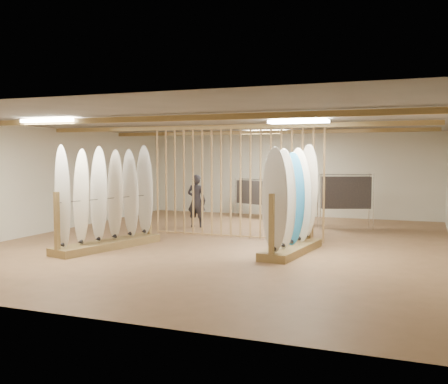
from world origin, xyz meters
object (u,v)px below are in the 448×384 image
at_px(clothing_rack_a, 252,192).
at_px(clothing_rack_b, 345,192).
at_px(rack_right, 292,218).
at_px(shopper_b, 298,193).
at_px(shopper_a, 196,197).
at_px(rack_left, 107,214).

xyz_separation_m(clothing_rack_a, clothing_rack_b, (3.17, -1.33, 0.16)).
xyz_separation_m(rack_right, shopper_b, (-0.88, 4.33, 0.19)).
height_order(clothing_rack_b, shopper_a, shopper_a).
height_order(shopper_a, shopper_b, shopper_b).
bearing_deg(rack_right, rack_left, -160.67).
relative_size(rack_left, clothing_rack_b, 1.79).
bearing_deg(rack_left, clothing_rack_b, 63.24).
distance_m(clothing_rack_a, shopper_b, 2.14).
relative_size(rack_right, shopper_b, 1.25).
bearing_deg(shopper_b, clothing_rack_b, 26.61).
height_order(clothing_rack_b, shopper_b, shopper_b).
distance_m(shopper_a, shopper_b, 2.99).
bearing_deg(shopper_b, rack_left, -87.02).
distance_m(clothing_rack_b, shopper_b, 1.39).
bearing_deg(shopper_b, clothing_rack_a, -179.66).
bearing_deg(shopper_a, clothing_rack_a, -108.58).
xyz_separation_m(rack_right, clothing_rack_b, (0.50, 4.17, 0.27)).
xyz_separation_m(clothing_rack_b, shopper_a, (-4.04, -1.20, -0.17)).
xyz_separation_m(rack_left, clothing_rack_b, (4.45, 5.08, 0.27)).
height_order(rack_left, shopper_a, rack_left).
height_order(rack_right, shopper_a, rack_right).
distance_m(clothing_rack_b, shopper_a, 4.22).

